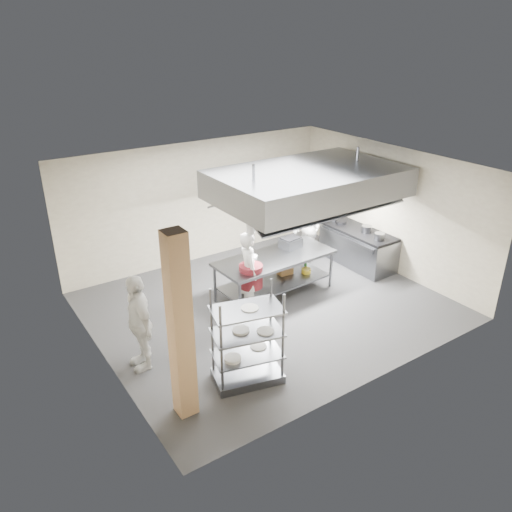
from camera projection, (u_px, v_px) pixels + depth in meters
floor at (268, 306)px, 10.65m from camera, size 7.00×7.00×0.00m
ceiling at (270, 168)px, 9.40m from camera, size 7.00×7.00×0.00m
wall_back at (199, 202)px, 12.28m from camera, size 7.00×0.00×7.00m
wall_left at (96, 287)px, 8.24m from camera, size 0.00×6.00×6.00m
wall_right at (389, 209)px, 11.80m from camera, size 0.00×6.00×6.00m
column at (180, 328)px, 7.11m from camera, size 0.30×0.30×3.00m
exhaust_hood at (308, 183)px, 10.61m from camera, size 4.00×2.50×0.60m
hood_strip_a at (274, 205)px, 10.28m from camera, size 1.60×0.12×0.04m
hood_strip_b at (339, 191)px, 11.20m from camera, size 1.60×0.12×0.04m
wall_shelf at (262, 192)px, 13.08m from camera, size 1.50×0.28×0.04m
island at (275, 275)px, 10.96m from camera, size 2.70×1.20×0.91m
island_worktop at (275, 258)px, 10.78m from camera, size 2.70×1.20×0.06m
island_undershelf at (274, 282)px, 11.02m from camera, size 2.48×1.08×0.04m
pass_rack at (247, 337)px, 8.07m from camera, size 1.25×0.91×1.69m
cooking_range at (358, 248)px, 12.41m from camera, size 0.80×2.00×0.84m
range_top at (359, 231)px, 12.23m from camera, size 0.78×1.96×0.06m
chef_head at (249, 272)px, 10.19m from camera, size 0.58×0.72×1.74m
chef_line at (307, 228)px, 12.44m from camera, size 0.66×0.84×1.71m
chef_plating at (139, 322)px, 8.42m from camera, size 0.50×1.06×1.76m
griddle at (291, 243)px, 11.17m from camera, size 0.49×0.41×0.22m
wicker_basket at (285, 271)px, 11.30m from camera, size 0.34×0.24×0.14m
stockpot at (367, 229)px, 12.04m from camera, size 0.24×0.24×0.17m
plate_stack at (247, 353)px, 8.20m from camera, size 0.28×0.28×0.05m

